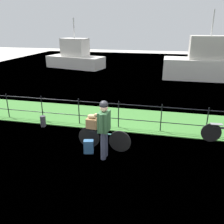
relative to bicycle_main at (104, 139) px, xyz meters
name	(u,v)px	position (x,y,z in m)	size (l,w,h in m)	color
ground_plane	(103,158)	(0.11, -0.49, -0.35)	(60.00, 60.00, 0.00)	#B2ADA3
grass_strip	(123,119)	(0.11, 2.52, -0.33)	(27.00, 2.40, 0.03)	#38702D
harbor_water	(144,76)	(0.11, 11.08, -0.35)	(30.00, 30.00, 0.00)	#60849E
iron_fence	(119,113)	(0.11, 1.66, 0.23)	(18.04, 0.04, 1.00)	black
bicycle_main	(104,139)	(0.00, 0.00, 0.00)	(1.62, 0.18, 0.66)	black
wooden_crate	(92,123)	(-0.34, 0.02, 0.46)	(0.33, 0.26, 0.30)	olive
terrier_dog	(93,116)	(-0.32, 0.02, 0.68)	(0.32, 0.16, 0.18)	tan
cyclist_person	(104,125)	(0.14, -0.46, 0.65)	(0.28, 0.54, 1.68)	#383D51
backpack_on_paving	(89,147)	(-0.37, -0.31, -0.15)	(0.28, 0.18, 0.40)	#28517A
mooring_bollard	(43,121)	(-2.61, 1.16, -0.15)	(0.20, 0.20, 0.40)	#38383D
moored_boat_near	(75,57)	(-6.08, 13.48, 0.53)	(5.22, 2.96, 4.06)	silver
moored_boat_mid	(207,64)	(4.31, 11.12, 0.70)	(5.77, 2.06, 4.46)	silver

